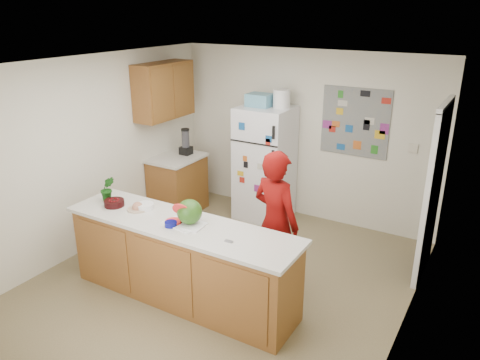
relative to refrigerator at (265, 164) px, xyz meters
The scene contains 26 objects.
floor 2.12m from the refrigerator, 76.54° to the right, with size 4.00×4.50×0.02m, color brown.
wall_back 0.71m from the refrigerator, 40.18° to the left, with size 4.00×0.02×2.50m, color beige.
wall_left 2.48m from the refrigerator, 129.69° to the right, with size 0.02×4.50×2.50m, color beige.
wall_right 3.12m from the refrigerator, 37.39° to the right, with size 0.02×4.50×2.50m, color beige.
ceiling 2.55m from the refrigerator, 76.54° to the right, with size 4.00×4.50×0.02m, color white.
doorway 2.48m from the refrigerator, 10.01° to the right, with size 0.03×0.85×2.04m, color black.
peninsula_base 2.43m from the refrigerator, 84.00° to the right, with size 2.60×0.62×0.88m, color brown.
peninsula_top 2.39m from the refrigerator, 84.00° to the right, with size 2.68×0.70×0.04m, color silver.
side_counter_base 1.41m from the refrigerator, 156.86° to the right, with size 0.60×0.80×0.86m, color brown.
side_counter_top 1.35m from the refrigerator, 156.86° to the right, with size 0.64×0.84×0.04m, color silver.
upper_cabinets 1.82m from the refrigerator, 157.05° to the right, with size 0.35×1.00×0.80m, color brown.
refrigerator is the anchor object (origin of this frame).
fridge_top_bin 0.95m from the refrigerator, behind, with size 0.35×0.28×0.18m, color #5999B2.
photo_collage 1.43m from the refrigerator, 16.61° to the left, with size 0.95×0.01×0.95m, color slate.
person 1.96m from the refrigerator, 58.71° to the right, with size 0.60×0.39×1.65m, color #650705.
blender_appliance 1.26m from the refrigerator, 163.60° to the right, with size 0.12×0.12×0.38m, color black.
cutting_board 2.40m from the refrigerator, 82.75° to the right, with size 0.40×0.30×0.01m, color white.
watermelon 2.40m from the refrigerator, 81.26° to the right, with size 0.26×0.26×0.26m, color #255311.
watermelon_slice 2.44m from the refrigerator, 85.26° to the right, with size 0.17×0.17×0.02m, color #BE173B.
cherry_bowl 2.50m from the refrigerator, 105.41° to the right, with size 0.23×0.23×0.07m, color black.
white_bowl 2.31m from the refrigerator, 97.73° to the right, with size 0.20×0.20×0.06m, color white.
cobalt_bowl 2.50m from the refrigerator, 85.00° to the right, with size 0.13×0.13×0.05m, color #080B64.
plate 2.38m from the refrigerator, 98.79° to the right, with size 0.23×0.23×0.02m, color #B5AB8A.
paper_towel 2.46m from the refrigerator, 79.62° to the right, with size 0.19×0.17×0.02m, color white.
keys 2.64m from the refrigerator, 69.79° to the right, with size 0.08×0.04×0.01m, color gray.
potted_plant 2.48m from the refrigerator, 109.61° to the right, with size 0.17×0.13×0.30m, color #154719.
Camera 1 is at (2.60, -3.99, 3.05)m, focal length 35.00 mm.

